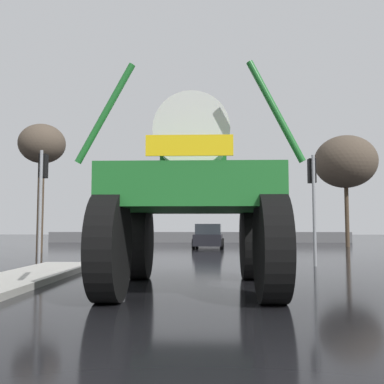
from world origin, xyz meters
name	(u,v)px	position (x,y,z in m)	size (l,w,h in m)	color
ground_plane	(196,255)	(0.00, 18.00, 0.00)	(120.00, 120.00, 0.00)	black
median_island	(22,278)	(-4.07, 7.78, 0.07)	(1.69, 8.25, 0.15)	#B2AFA8
oversize_sprayer	(193,198)	(0.12, 6.47, 1.95)	(4.04, 5.59, 4.25)	black
sedan_ahead	(209,237)	(0.69, 25.52, 0.71)	(2.09, 4.20, 1.52)	black
traffic_signal_near_left	(42,182)	(-5.27, 12.30, 2.90)	(0.24, 0.54, 3.98)	gray
traffic_signal_near_right	(312,185)	(4.10, 12.30, 2.76)	(0.24, 0.54, 3.78)	gray
traffic_signal_far_left	(276,206)	(5.59, 29.47, 2.84)	(0.24, 0.55, 3.88)	gray
bare_tree_left	(42,146)	(-8.15, 20.06, 5.57)	(2.44, 2.44, 6.74)	#473828
bare_tree_right	(345,162)	(10.11, 27.64, 5.77)	(4.23, 4.23, 7.59)	#473828
roadside_barrier	(199,237)	(0.00, 35.74, 0.45)	(26.08, 0.24, 0.90)	#59595B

